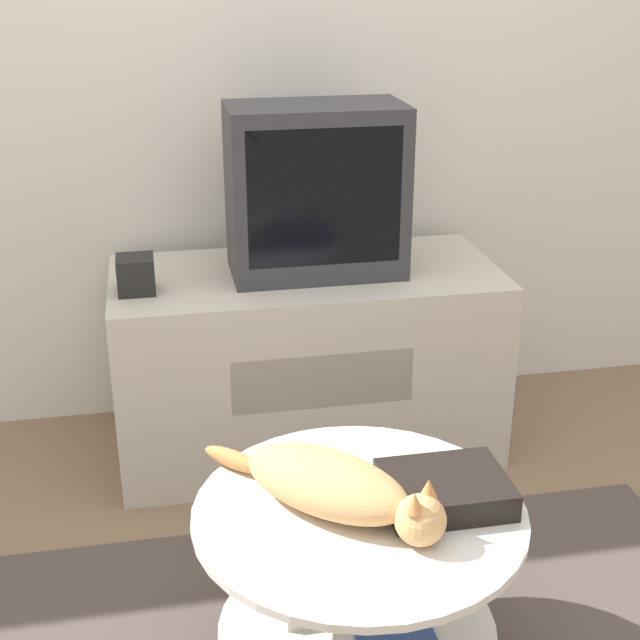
# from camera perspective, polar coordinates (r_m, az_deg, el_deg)

# --- Properties ---
(wall_back) EXTENTS (8.00, 0.05, 2.60)m
(wall_back) POSITION_cam_1_polar(r_m,az_deg,el_deg) (2.90, -4.62, 18.63)
(wall_back) COLOR silver
(wall_back) RESTS_ON ground_plane
(tv_stand) EXTENTS (1.18, 0.55, 0.60)m
(tv_stand) POSITION_cam_1_polar(r_m,az_deg,el_deg) (2.82, -0.87, -2.60)
(tv_stand) COLOR beige
(tv_stand) RESTS_ON ground_plane
(tv) EXTENTS (0.51, 0.28, 0.50)m
(tv) POSITION_cam_1_polar(r_m,az_deg,el_deg) (2.63, -0.26, 8.28)
(tv) COLOR #333338
(tv) RESTS_ON tv_stand
(speaker) EXTENTS (0.10, 0.10, 0.10)m
(speaker) POSITION_cam_1_polar(r_m,az_deg,el_deg) (2.57, -11.70, 2.86)
(speaker) COLOR black
(speaker) RESTS_ON tv_stand
(coffee_table) EXTENTS (0.68, 0.68, 0.43)m
(coffee_table) POSITION_cam_1_polar(r_m,az_deg,el_deg) (1.94, 2.36, -15.70)
(coffee_table) COLOR #B2B2B7
(coffee_table) RESTS_ON rug
(dvd_box) EXTENTS (0.25, 0.20, 0.06)m
(dvd_box) POSITION_cam_1_polar(r_m,az_deg,el_deg) (1.87, 7.98, -10.69)
(dvd_box) COLOR black
(dvd_box) RESTS_ON coffee_table
(cat) EXTENTS (0.44, 0.45, 0.13)m
(cat) POSITION_cam_1_polar(r_m,az_deg,el_deg) (1.82, 0.93, -10.56)
(cat) COLOR tan
(cat) RESTS_ON coffee_table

